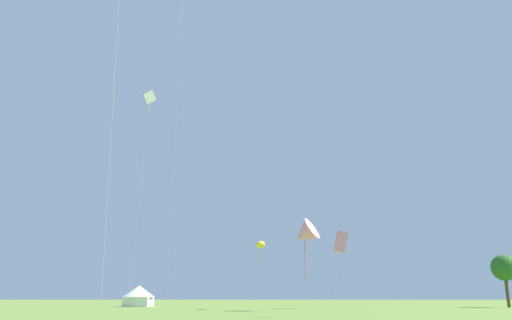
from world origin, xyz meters
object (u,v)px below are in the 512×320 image
at_px(kite_pink_box, 341,242).
at_px(kite_yellow_parafoil, 261,245).
at_px(festival_tent_left, 139,295).
at_px(kite_pink_delta, 304,234).
at_px(tree_distant_left, 504,268).
at_px(kite_white_diamond, 149,102).

xyz_separation_m(kite_pink_box, kite_yellow_parafoil, (-9.70, -2.67, -0.54)).
relative_size(kite_pink_box, festival_tent_left, 2.05).
xyz_separation_m(kite_pink_delta, tree_distant_left, (27.51, 17.25, -2.75)).
xyz_separation_m(kite_white_diamond, festival_tent_left, (-3.94, 13.89, -23.89)).
relative_size(kite_pink_delta, tree_distant_left, 1.38).
height_order(kite_pink_box, festival_tent_left, kite_pink_box).
xyz_separation_m(festival_tent_left, tree_distant_left, (50.70, -1.82, 3.50)).
relative_size(kite_pink_delta, kite_white_diamond, 0.35).
xyz_separation_m(kite_yellow_parafoil, festival_tent_left, (-18.21, 13.42, -5.70)).
distance_m(kite_pink_delta, kite_yellow_parafoil, 7.55).
bearing_deg(kite_pink_delta, festival_tent_left, 140.56).
bearing_deg(kite_yellow_parafoil, tree_distant_left, 19.64).
relative_size(kite_white_diamond, festival_tent_left, 6.03).
distance_m(kite_white_diamond, tree_distant_left, 52.42).
bearing_deg(festival_tent_left, kite_yellow_parafoil, -36.38).
bearing_deg(kite_white_diamond, kite_yellow_parafoil, 1.88).
distance_m(festival_tent_left, tree_distant_left, 50.85).
height_order(kite_white_diamond, kite_pink_box, kite_white_diamond).
height_order(kite_white_diamond, festival_tent_left, kite_white_diamond).
relative_size(kite_yellow_parafoil, festival_tent_left, 1.75).
relative_size(kite_yellow_parafoil, tree_distant_left, 1.14).
distance_m(kite_pink_box, kite_yellow_parafoil, 10.07).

